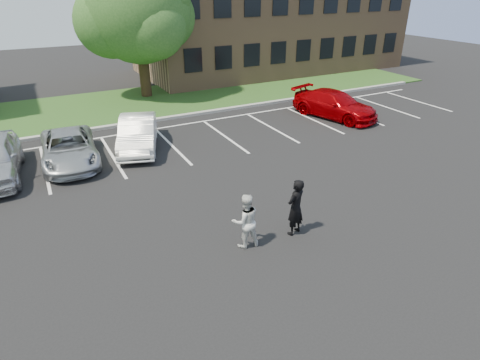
{
  "coord_description": "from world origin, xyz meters",
  "views": [
    {
      "loc": [
        -5.46,
        -9.36,
        7.1
      ],
      "look_at": [
        0.0,
        1.0,
        1.25
      ],
      "focal_mm": 30.0,
      "sensor_mm": 36.0,
      "label": 1
    }
  ],
  "objects_px": {
    "man_black_suit": "(295,207)",
    "car_silver_minivan": "(69,148)",
    "car_red_compact": "(335,105)",
    "man_white_shirt": "(245,221)",
    "tree": "(139,12)",
    "car_white_sedan": "(138,133)",
    "office_building": "(270,19)"
  },
  "relations": [
    {
      "from": "man_white_shirt",
      "to": "car_red_compact",
      "type": "relative_size",
      "value": 0.33
    },
    {
      "from": "man_white_shirt",
      "to": "car_silver_minivan",
      "type": "height_order",
      "value": "man_white_shirt"
    },
    {
      "from": "car_white_sedan",
      "to": "car_red_compact",
      "type": "height_order",
      "value": "car_white_sedan"
    },
    {
      "from": "office_building",
      "to": "man_white_shirt",
      "type": "bearing_deg",
      "value": -122.96
    },
    {
      "from": "tree",
      "to": "car_silver_minivan",
      "type": "relative_size",
      "value": 1.84
    },
    {
      "from": "car_white_sedan",
      "to": "car_red_compact",
      "type": "bearing_deg",
      "value": 16.12
    },
    {
      "from": "tree",
      "to": "car_white_sedan",
      "type": "height_order",
      "value": "tree"
    },
    {
      "from": "tree",
      "to": "car_white_sedan",
      "type": "xyz_separation_m",
      "value": [
        -3.04,
        -9.14,
        -4.6
      ]
    },
    {
      "from": "tree",
      "to": "car_red_compact",
      "type": "relative_size",
      "value": 1.73
    },
    {
      "from": "car_red_compact",
      "to": "man_white_shirt",
      "type": "bearing_deg",
      "value": -156.87
    },
    {
      "from": "man_white_shirt",
      "to": "car_white_sedan",
      "type": "height_order",
      "value": "man_white_shirt"
    },
    {
      "from": "office_building",
      "to": "car_red_compact",
      "type": "relative_size",
      "value": 4.39
    },
    {
      "from": "man_black_suit",
      "to": "car_silver_minivan",
      "type": "distance_m",
      "value": 10.49
    },
    {
      "from": "man_black_suit",
      "to": "car_red_compact",
      "type": "bearing_deg",
      "value": -154.52
    },
    {
      "from": "office_building",
      "to": "car_white_sedan",
      "type": "xyz_separation_m",
      "value": [
        -15.47,
        -13.62,
        -3.41
      ]
    },
    {
      "from": "man_white_shirt",
      "to": "tree",
      "type": "bearing_deg",
      "value": -89.51
    },
    {
      "from": "office_building",
      "to": "car_white_sedan",
      "type": "height_order",
      "value": "office_building"
    },
    {
      "from": "man_black_suit",
      "to": "car_white_sedan",
      "type": "distance_m",
      "value": 9.53
    },
    {
      "from": "man_black_suit",
      "to": "car_silver_minivan",
      "type": "relative_size",
      "value": 0.39
    },
    {
      "from": "tree",
      "to": "man_white_shirt",
      "type": "bearing_deg",
      "value": -97.19
    },
    {
      "from": "car_red_compact",
      "to": "car_white_sedan",
      "type": "bearing_deg",
      "value": 161.36
    },
    {
      "from": "man_black_suit",
      "to": "car_red_compact",
      "type": "xyz_separation_m",
      "value": [
        8.83,
        8.77,
        -0.18
      ]
    },
    {
      "from": "man_white_shirt",
      "to": "man_black_suit",
      "type": "bearing_deg",
      "value": -176.97
    },
    {
      "from": "man_white_shirt",
      "to": "car_silver_minivan",
      "type": "bearing_deg",
      "value": -59.11
    },
    {
      "from": "man_black_suit",
      "to": "car_red_compact",
      "type": "distance_m",
      "value": 12.45
    },
    {
      "from": "tree",
      "to": "car_white_sedan",
      "type": "distance_m",
      "value": 10.67
    },
    {
      "from": "tree",
      "to": "man_white_shirt",
      "type": "xyz_separation_m",
      "value": [
        -2.3,
        -18.22,
        -4.5
      ]
    },
    {
      "from": "man_white_shirt",
      "to": "car_silver_minivan",
      "type": "relative_size",
      "value": 0.36
    },
    {
      "from": "office_building",
      "to": "tree",
      "type": "height_order",
      "value": "tree"
    },
    {
      "from": "man_black_suit",
      "to": "car_silver_minivan",
      "type": "height_order",
      "value": "man_black_suit"
    },
    {
      "from": "office_building",
      "to": "man_white_shirt",
      "type": "xyz_separation_m",
      "value": [
        -14.72,
        -22.71,
        -3.31
      ]
    },
    {
      "from": "man_black_suit",
      "to": "car_silver_minivan",
      "type": "bearing_deg",
      "value": -78.08
    }
  ]
}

